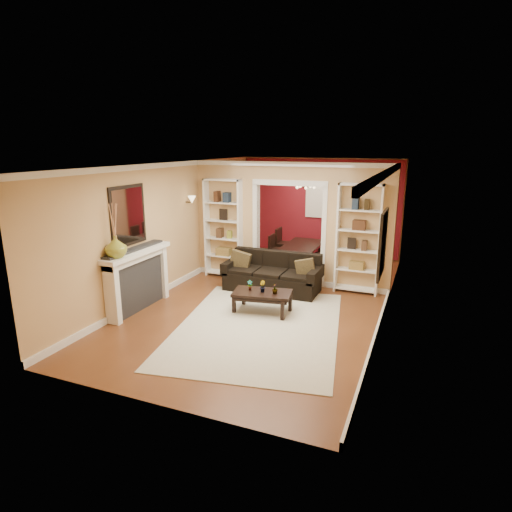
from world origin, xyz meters
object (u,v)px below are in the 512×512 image
at_px(sofa, 272,273).
at_px(fireplace, 139,280).
at_px(bookshelf_left, 224,229).
at_px(coffee_table, 262,302).
at_px(bookshelf_right, 358,239).
at_px(dining_table, 304,255).

height_order(sofa, fireplace, fireplace).
distance_m(sofa, bookshelf_left, 1.70).
bearing_deg(bookshelf_left, coffee_table, -47.30).
bearing_deg(bookshelf_right, sofa, -160.96).
height_order(coffee_table, bookshelf_left, bookshelf_left).
distance_m(coffee_table, fireplace, 2.35).
distance_m(coffee_table, bookshelf_left, 2.64).
distance_m(sofa, dining_table, 2.20).
relative_size(coffee_table, bookshelf_right, 0.47).
bearing_deg(dining_table, sofa, 178.05).
bearing_deg(dining_table, bookshelf_right, -135.16).
distance_m(fireplace, dining_table, 4.63).
distance_m(bookshelf_left, bookshelf_right, 3.10).
bearing_deg(coffee_table, fireplace, -171.60).
xyz_separation_m(bookshelf_right, dining_table, (-1.61, 1.62, -0.87)).
bearing_deg(fireplace, bookshelf_right, 34.80).
xyz_separation_m(sofa, bookshelf_left, (-1.42, 0.58, 0.75)).
xyz_separation_m(sofa, dining_table, (0.07, 2.20, -0.13)).
bearing_deg(bookshelf_left, dining_table, 47.23).
bearing_deg(bookshelf_right, fireplace, -145.20).
xyz_separation_m(bookshelf_left, bookshelf_right, (3.10, 0.00, 0.00)).
height_order(coffee_table, bookshelf_right, bookshelf_right).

